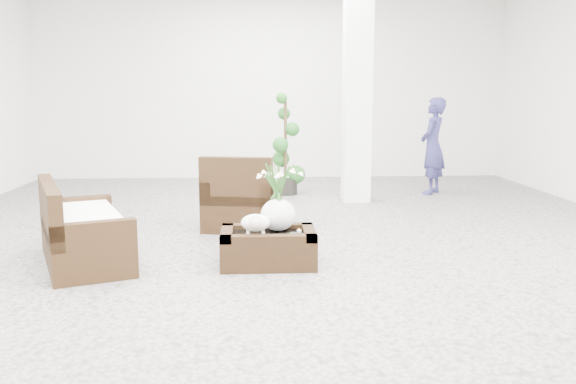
{
  "coord_description": "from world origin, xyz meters",
  "views": [
    {
      "loc": [
        -0.35,
        -6.29,
        1.64
      ],
      "look_at": [
        0.0,
        -0.1,
        0.62
      ],
      "focal_mm": 37.66,
      "sensor_mm": 36.0,
      "label": 1
    }
  ],
  "objects": [
    {
      "name": "armchair",
      "position": [
        -0.5,
        0.99,
        0.45
      ],
      "size": [
        1.0,
        0.97,
        0.91
      ],
      "primitive_type": "cube",
      "rotation": [
        0.0,
        0.0,
        2.94
      ],
      "color": "#35200F",
      "rests_on": "ground"
    },
    {
      "name": "loveseat",
      "position": [
        -2.0,
        -0.47,
        0.4
      ],
      "size": [
        1.23,
        1.67,
        0.8
      ],
      "primitive_type": "cube",
      "rotation": [
        0.0,
        0.0,
        1.95
      ],
      "color": "#35200F",
      "rests_on": "ground"
    },
    {
      "name": "ground",
      "position": [
        0.0,
        0.0,
        0.0
      ],
      "size": [
        11.0,
        11.0,
        0.0
      ],
      "primitive_type": "plane",
      "color": "gray",
      "rests_on": "ground"
    },
    {
      "name": "topiary",
      "position": [
        0.16,
        3.46,
        0.81
      ],
      "size": [
        0.43,
        0.43,
        1.61
      ],
      "primitive_type": null,
      "color": "#1C4E19",
      "rests_on": "ground"
    },
    {
      "name": "sheep_figurine",
      "position": [
        -0.34,
        -0.75,
        0.42
      ],
      "size": [
        0.28,
        0.23,
        0.21
      ],
      "primitive_type": "ellipsoid",
      "color": "white",
      "rests_on": "coffee_table"
    },
    {
      "name": "shopper",
      "position": [
        2.56,
        3.39,
        0.79
      ],
      "size": [
        0.63,
        0.69,
        1.57
      ],
      "primitive_type": "imported",
      "rotation": [
        0.0,
        0.0,
        -2.14
      ],
      "color": "navy",
      "rests_on": "ground"
    },
    {
      "name": "coffee_table",
      "position": [
        -0.22,
        -0.65,
        0.16
      ],
      "size": [
        0.9,
        0.6,
        0.31
      ],
      "primitive_type": "cube",
      "color": "#35200F",
      "rests_on": "ground"
    },
    {
      "name": "tealight",
      "position": [
        0.08,
        -0.63,
        0.33
      ],
      "size": [
        0.04,
        0.04,
        0.03
      ],
      "primitive_type": "cylinder",
      "color": "white",
      "rests_on": "coffee_table"
    },
    {
      "name": "column",
      "position": [
        1.2,
        2.8,
        1.75
      ],
      "size": [
        0.4,
        0.4,
        3.5
      ],
      "primitive_type": "cube",
      "color": "white",
      "rests_on": "ground"
    },
    {
      "name": "planter_narcissus",
      "position": [
        -0.12,
        -0.55,
        0.71
      ],
      "size": [
        0.44,
        0.44,
        0.8
      ],
      "primitive_type": null,
      "color": "white",
      "rests_on": "coffee_table"
    }
  ]
}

